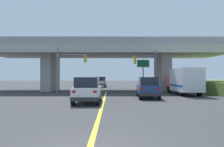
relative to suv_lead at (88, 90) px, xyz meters
name	(u,v)px	position (x,y,z in m)	size (l,w,h in m)	color
ground	(107,91)	(1.20, 15.39, -1.01)	(160.00, 160.00, 0.00)	#353538
overpass_bridge	(107,56)	(1.20, 15.39, 4.16)	(33.28, 9.14, 7.18)	#A8A59E
lane_divider_stripe	(103,102)	(1.20, 0.80, -1.01)	(0.20, 23.87, 0.01)	yellow
suv_lead	(88,90)	(0.00, 0.00, 0.00)	(2.01, 4.36, 2.02)	silver
suv_crossing	(148,87)	(5.38, 4.05, 0.00)	(2.17, 4.76, 2.02)	navy
box_truck	(184,81)	(10.13, 7.86, 0.56)	(2.33, 6.83, 2.98)	red
sedan_oncoming	(101,82)	(-0.09, 26.13, 0.00)	(1.97, 4.63, 2.02)	silver
traffic_signal_nearside	(148,66)	(6.29, 9.46, 2.28)	(2.71, 0.36, 5.19)	#56595E
traffic_signal_farside	(68,65)	(-3.55, 10.17, 2.52)	(3.69, 0.36, 5.59)	slate
highway_sign	(143,67)	(6.28, 13.14, 2.33)	(1.70, 0.17, 4.52)	#56595E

